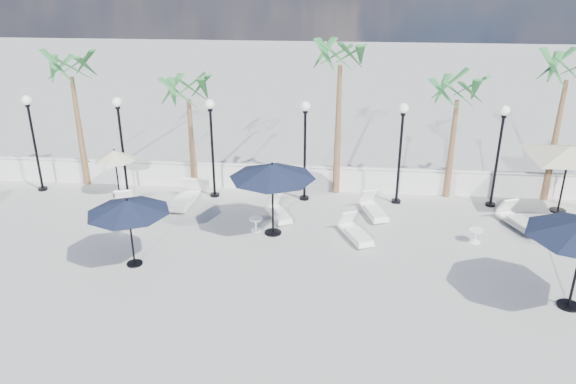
# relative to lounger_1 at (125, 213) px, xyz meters

# --- Properties ---
(ground) EXTENTS (100.00, 100.00, 0.00)m
(ground) POSITION_rel_lounger_1_xyz_m (6.22, -4.15, -0.26)
(ground) COLOR #A4A49F
(ground) RESTS_ON ground
(balustrade) EXTENTS (26.00, 0.30, 1.01)m
(balustrade) POSITION_rel_lounger_1_xyz_m (6.22, 3.35, 0.21)
(balustrade) COLOR silver
(balustrade) RESTS_ON ground
(lamppost_0) EXTENTS (0.36, 0.36, 3.84)m
(lamppost_0) POSITION_rel_lounger_1_xyz_m (-4.28, 2.35, 2.23)
(lamppost_0) COLOR black
(lamppost_0) RESTS_ON ground
(lamppost_1) EXTENTS (0.36, 0.36, 3.84)m
(lamppost_1) POSITION_rel_lounger_1_xyz_m (-0.78, 2.35, 2.23)
(lamppost_1) COLOR black
(lamppost_1) RESTS_ON ground
(lamppost_2) EXTENTS (0.36, 0.36, 3.84)m
(lamppost_2) POSITION_rel_lounger_1_xyz_m (2.72, 2.35, 2.23)
(lamppost_2) COLOR black
(lamppost_2) RESTS_ON ground
(lamppost_3) EXTENTS (0.36, 0.36, 3.84)m
(lamppost_3) POSITION_rel_lounger_1_xyz_m (6.22, 2.35, 2.23)
(lamppost_3) COLOR black
(lamppost_3) RESTS_ON ground
(lamppost_4) EXTENTS (0.36, 0.36, 3.84)m
(lamppost_4) POSITION_rel_lounger_1_xyz_m (9.72, 2.35, 2.23)
(lamppost_4) COLOR black
(lamppost_4) RESTS_ON ground
(lamppost_5) EXTENTS (0.36, 0.36, 3.84)m
(lamppost_5) POSITION_rel_lounger_1_xyz_m (13.22, 2.35, 2.23)
(lamppost_5) COLOR black
(lamppost_5) RESTS_ON ground
(palm_0) EXTENTS (2.60, 2.60, 5.50)m
(palm_0) POSITION_rel_lounger_1_xyz_m (-2.78, 3.15, 4.28)
(palm_0) COLOR brown
(palm_0) RESTS_ON ground
(palm_1) EXTENTS (2.60, 2.60, 4.70)m
(palm_1) POSITION_rel_lounger_1_xyz_m (1.72, 3.15, 3.50)
(palm_1) COLOR brown
(palm_1) RESTS_ON ground
(palm_2) EXTENTS (2.60, 2.60, 6.10)m
(palm_2) POSITION_rel_lounger_1_xyz_m (7.42, 3.15, 4.86)
(palm_2) COLOR brown
(palm_2) RESTS_ON ground
(palm_3) EXTENTS (2.60, 2.60, 4.90)m
(palm_3) POSITION_rel_lounger_1_xyz_m (11.72, 3.15, 3.69)
(palm_3) COLOR brown
(palm_3) RESTS_ON ground
(palm_4) EXTENTS (2.60, 2.60, 5.70)m
(palm_4) POSITION_rel_lounger_1_xyz_m (15.42, 3.15, 4.47)
(palm_4) COLOR brown
(palm_4) RESTS_ON ground
(lounger_1) EXTENTS (1.34, 2.15, 0.77)m
(lounger_1) POSITION_rel_lounger_1_xyz_m (0.00, 0.00, 0.00)
(lounger_1) COLOR white
(lounger_1) RESTS_ON ground
(lounger_2) EXTENTS (1.14, 1.69, 0.61)m
(lounger_2) POSITION_rel_lounger_1_xyz_m (5.40, 0.60, -0.05)
(lounger_2) COLOR white
(lounger_2) RESTS_ON ground
(lounger_3) EXTENTS (0.81, 2.03, 0.74)m
(lounger_3) POSITION_rel_lounger_1_xyz_m (1.77, 1.47, -0.01)
(lounger_3) COLOR white
(lounger_3) RESTS_ON ground
(lounger_4) EXTENTS (1.22, 1.82, 0.65)m
(lounger_4) POSITION_rel_lounger_1_xyz_m (8.11, -0.75, -0.04)
(lounger_4) COLOR white
(lounger_4) RESTS_ON ground
(lounger_5) EXTENTS (1.04, 1.87, 0.67)m
(lounger_5) POSITION_rel_lounger_1_xyz_m (8.80, 1.14, -0.03)
(lounger_5) COLOR white
(lounger_5) RESTS_ON ground
(lounger_6) EXTENTS (1.30, 1.99, 0.71)m
(lounger_6) POSITION_rel_lounger_1_xyz_m (13.77, 0.59, -0.02)
(lounger_6) COLOR white
(lounger_6) RESTS_ON ground
(side_table_1) EXTENTS (0.47, 0.47, 0.46)m
(side_table_1) POSITION_rel_lounger_1_xyz_m (4.74, -0.46, 0.02)
(side_table_1) COLOR white
(side_table_1) RESTS_ON ground
(side_table_2) EXTENTS (0.48, 0.48, 0.46)m
(side_table_2) POSITION_rel_lounger_1_xyz_m (12.00, -0.69, 0.02)
(side_table_2) COLOR white
(side_table_2) RESTS_ON ground
(parasol_navy_left) EXTENTS (2.47, 2.47, 2.18)m
(parasol_navy_left) POSITION_rel_lounger_1_xyz_m (1.39, -3.06, 1.66)
(parasol_navy_left) COLOR black
(parasol_navy_left) RESTS_ON ground
(parasol_navy_mid) EXTENTS (2.84, 2.84, 2.55)m
(parasol_navy_mid) POSITION_rel_lounger_1_xyz_m (5.35, -0.63, 1.98)
(parasol_navy_mid) COLOR black
(parasol_navy_mid) RESTS_ON ground
(parasol_cream_sq_a) EXTENTS (5.48, 5.48, 2.69)m
(parasol_cream_sq_a) POSITION_rel_lounger_1_xyz_m (15.57, 2.05, 2.23)
(parasol_cream_sq_a) COLOR black
(parasol_cream_sq_a) RESTS_ON ground
(parasol_cream_small) EXTENTS (1.57, 1.57, 1.92)m
(parasol_cream_small) POSITION_rel_lounger_1_xyz_m (-1.00, 2.05, 1.39)
(parasol_cream_small) COLOR black
(parasol_cream_small) RESTS_ON ground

